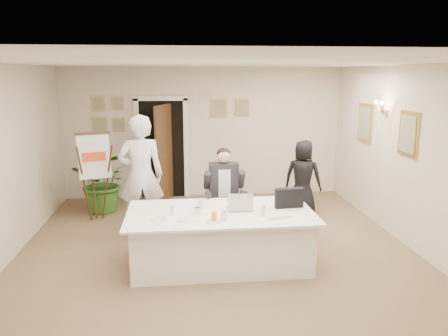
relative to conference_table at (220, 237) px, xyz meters
name	(u,v)px	position (x,y,z in m)	size (l,w,h in m)	color
floor	(219,259)	(-0.01, 0.15, -0.39)	(7.00, 7.00, 0.00)	brown
ceiling	(218,63)	(-0.01, 0.15, 2.41)	(6.00, 7.00, 0.02)	white
wall_back	(203,133)	(-0.01, 3.65, 1.01)	(6.00, 0.10, 2.80)	beige
wall_front	(271,282)	(-0.01, -3.35, 1.01)	(6.00, 0.10, 2.80)	beige
wall_right	(422,161)	(2.99, 0.15, 1.01)	(0.10, 7.00, 2.80)	beige
doorway	(163,151)	(-0.90, 3.47, 0.65)	(1.14, 0.86, 2.20)	black
pictures_back_wall	(166,112)	(-0.81, 3.62, 1.46)	(3.40, 0.06, 0.80)	gold
pictures_right_wall	(384,128)	(2.96, 1.35, 1.36)	(0.06, 2.20, 0.80)	gold
wall_sconce	(382,107)	(2.89, 1.35, 1.71)	(0.20, 0.30, 0.24)	#CD8941
conference_table	(220,237)	(0.00, 0.00, 0.00)	(2.59, 1.39, 0.78)	white
seated_man	(224,192)	(0.17, 1.08, 0.36)	(0.64, 0.69, 1.50)	black
flip_chart	(95,181)	(-2.09, 2.11, 0.35)	(0.58, 0.44, 1.61)	#322310
standing_man	(141,176)	(-1.19, 1.33, 0.62)	(0.74, 0.48, 2.02)	silver
standing_woman	(303,177)	(1.79, 2.10, 0.33)	(0.71, 0.46, 1.44)	black
potted_palm	(104,182)	(-2.01, 2.65, 0.21)	(1.09, 0.95, 1.21)	#2F5F1F
laptop	(239,200)	(0.28, 0.08, 0.52)	(0.35, 0.37, 0.28)	#B7BABC
laptop_bag	(289,198)	(1.00, 0.09, 0.52)	(0.40, 0.11, 0.28)	black
paper_stack	(277,215)	(0.74, -0.28, 0.40)	(0.33, 0.23, 0.03)	white
plate_left	(159,219)	(-0.84, -0.26, 0.39)	(0.22, 0.22, 0.01)	white
plate_mid	(185,220)	(-0.50, -0.34, 0.39)	(0.21, 0.21, 0.01)	white
plate_near	(213,222)	(-0.14, -0.43, 0.39)	(0.20, 0.20, 0.01)	white
glass_a	(172,210)	(-0.67, -0.08, 0.45)	(0.06, 0.06, 0.14)	silver
glass_b	(224,215)	(0.01, -0.38, 0.45)	(0.07, 0.07, 0.14)	silver
glass_c	(263,211)	(0.56, -0.24, 0.45)	(0.07, 0.07, 0.14)	silver
glass_d	(201,204)	(-0.27, 0.15, 0.45)	(0.06, 0.06, 0.14)	silver
oj_glass	(214,217)	(-0.12, -0.41, 0.45)	(0.07, 0.07, 0.13)	orange
steel_jug	(197,211)	(-0.33, -0.12, 0.44)	(0.09, 0.09, 0.11)	silver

